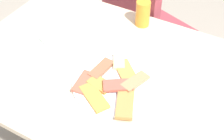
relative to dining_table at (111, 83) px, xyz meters
The scene contains 8 objects.
dining_table is the anchor object (origin of this frame).
dining_chair 0.66m from the dining_table, 103.20° to the left, with size 0.54×0.54×0.93m.
pide_platter 0.13m from the dining_table, 54.80° to the right, with size 0.32×0.32×0.04m.
salad_plate_greens 0.34m from the dining_table, behind, with size 0.22×0.22×0.04m.
soda_can 0.37m from the dining_table, 93.77° to the left, with size 0.07×0.07×0.12m, color orange.
paper_napkin 0.33m from the dining_table, 112.72° to the right, with size 0.16×0.16×0.00m, color white.
fork 0.35m from the dining_table, 111.55° to the right, with size 0.16×0.02×0.01m, color silver.
spoon 0.32m from the dining_table, 114.02° to the right, with size 0.20×0.01×0.01m, color silver.
Camera 1 is at (0.46, -0.81, 1.67)m, focal length 51.64 mm.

